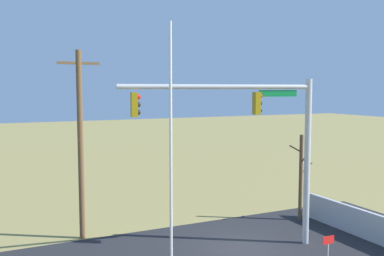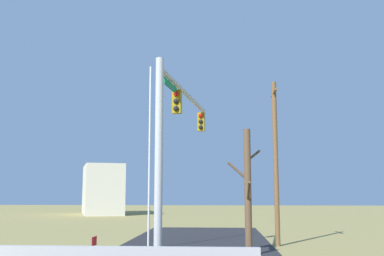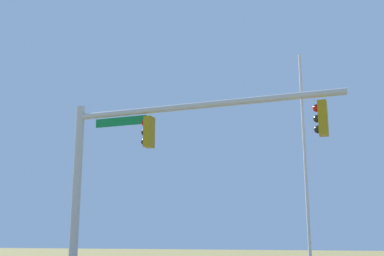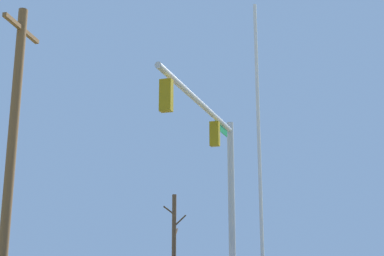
% 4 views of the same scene
% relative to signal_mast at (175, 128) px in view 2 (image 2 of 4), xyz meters
% --- Properties ---
extents(road_surface, '(28.00, 8.00, 0.01)m').
position_rel_signal_mast_xyz_m(road_surface, '(-4.74, 0.44, -5.25)').
color(road_surface, '#232326').
rests_on(road_surface, ground_plane).
extents(signal_mast, '(8.49, 1.44, 7.43)m').
position_rel_signal_mast_xyz_m(signal_mast, '(0.00, 0.00, 0.00)').
color(signal_mast, '#B2B5BA').
rests_on(signal_mast, ground_plane).
extents(flagpole, '(0.10, 0.10, 9.25)m').
position_rel_signal_mast_xyz_m(flagpole, '(-5.00, -1.81, -0.63)').
color(flagpole, silver).
rests_on(flagpole, ground_plane).
extents(utility_pole, '(1.90, 0.26, 8.76)m').
position_rel_signal_mast_xyz_m(utility_pole, '(-6.79, 4.72, -0.71)').
color(utility_pole, brown).
rests_on(utility_pole, ground_plane).
extents(bare_tree, '(1.27, 1.02, 4.59)m').
position_rel_signal_mast_xyz_m(bare_tree, '(4.27, 2.55, -2.90)').
color(bare_tree, brown).
rests_on(bare_tree, ground_plane).
extents(open_sign, '(0.56, 0.04, 1.22)m').
position_rel_signal_mast_xyz_m(open_sign, '(1.33, -2.72, -4.35)').
color(open_sign, silver).
rests_on(open_sign, ground_plane).
extents(distant_building, '(10.80, 7.68, 6.25)m').
position_rel_signal_mast_xyz_m(distant_building, '(-39.53, -13.47, -2.13)').
color(distant_building, beige).
rests_on(distant_building, ground_plane).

